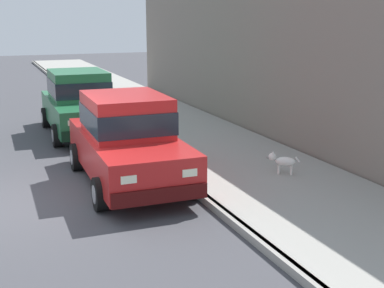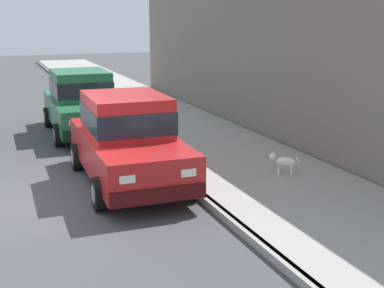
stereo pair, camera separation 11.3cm
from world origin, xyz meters
TOP-DOWN VIEW (x-y plane):
  - ground_plane at (0.00, 0.00)m, footprint 80.00×80.00m
  - curb at (3.20, 0.00)m, footprint 0.16×64.00m
  - sidewalk at (5.00, 0.00)m, footprint 3.60×64.00m
  - car_red_sedan at (2.14, 0.57)m, footprint 2.10×4.63m
  - car_green_sedan at (2.08, 5.83)m, footprint 2.08×4.62m
  - dog_white at (5.35, -0.49)m, footprint 0.65×0.49m
  - building_facade at (7.10, 4.28)m, footprint 0.50×20.00m

SIDE VIEW (x-z plane):
  - ground_plane at x=0.00m, z-range 0.00..0.00m
  - curb at x=3.20m, z-range 0.00..0.14m
  - sidewalk at x=5.00m, z-range 0.00..0.14m
  - dog_white at x=5.35m, z-range 0.18..0.67m
  - car_red_sedan at x=2.14m, z-range 0.02..1.94m
  - car_green_sedan at x=2.08m, z-range 0.02..1.94m
  - building_facade at x=7.10m, z-range 0.00..4.56m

